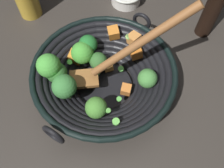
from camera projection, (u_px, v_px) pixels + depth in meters
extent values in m
plane|color=#332D28|center=(105.00, 87.00, 0.62)|extent=(4.00, 4.00, 0.00)
cylinder|color=black|center=(105.00, 86.00, 0.62)|extent=(0.14, 0.14, 0.01)
torus|color=black|center=(105.00, 83.00, 0.60)|extent=(0.19, 0.19, 0.02)
torus|color=black|center=(104.00, 81.00, 0.60)|extent=(0.21, 0.21, 0.02)
torus|color=black|center=(104.00, 80.00, 0.59)|extent=(0.23, 0.23, 0.02)
torus|color=black|center=(104.00, 78.00, 0.58)|extent=(0.26, 0.26, 0.02)
torus|color=black|center=(104.00, 76.00, 0.57)|extent=(0.28, 0.28, 0.02)
torus|color=black|center=(104.00, 74.00, 0.57)|extent=(0.31, 0.31, 0.02)
torus|color=black|center=(104.00, 72.00, 0.56)|extent=(0.33, 0.33, 0.02)
torus|color=black|center=(104.00, 70.00, 0.55)|extent=(0.35, 0.35, 0.01)
torus|color=black|center=(142.00, 21.00, 0.63)|extent=(0.02, 0.05, 0.05)
torus|color=black|center=(53.00, 135.00, 0.47)|extent=(0.02, 0.05, 0.05)
cylinder|color=#7DB455|center=(52.00, 74.00, 0.56)|extent=(0.02, 0.02, 0.02)
sphere|color=green|center=(49.00, 66.00, 0.53)|extent=(0.06, 0.06, 0.06)
cylinder|color=#89C25B|center=(67.00, 94.00, 0.56)|extent=(0.03, 0.03, 0.02)
sphere|color=#387938|center=(64.00, 86.00, 0.53)|extent=(0.06, 0.06, 0.06)
cylinder|color=#82B749|center=(89.00, 51.00, 0.63)|extent=(0.03, 0.03, 0.02)
sphere|color=#206A2A|center=(88.00, 44.00, 0.60)|extent=(0.05, 0.05, 0.05)
cylinder|color=#65B051|center=(146.00, 84.00, 0.57)|extent=(0.02, 0.02, 0.02)
sphere|color=#46863D|center=(148.00, 78.00, 0.55)|extent=(0.05, 0.05, 0.05)
cylinder|color=#66A252|center=(97.00, 113.00, 0.54)|extent=(0.02, 0.02, 0.02)
sphere|color=#478631|center=(96.00, 108.00, 0.51)|extent=(0.05, 0.05, 0.05)
cylinder|color=#82B84B|center=(59.00, 79.00, 0.57)|extent=(0.02, 0.03, 0.02)
sphere|color=#2D6228|center=(57.00, 73.00, 0.55)|extent=(0.05, 0.05, 0.05)
cylinder|color=#579E48|center=(99.00, 68.00, 0.62)|extent=(0.03, 0.03, 0.02)
sphere|color=#32622B|center=(98.00, 61.00, 0.60)|extent=(0.05, 0.05, 0.05)
cylinder|color=#87C34B|center=(83.00, 60.00, 0.62)|extent=(0.02, 0.02, 0.02)
sphere|color=green|center=(82.00, 53.00, 0.59)|extent=(0.06, 0.06, 0.06)
cube|color=orange|center=(75.00, 57.00, 0.61)|extent=(0.04, 0.04, 0.04)
cube|color=orange|center=(113.00, 33.00, 0.62)|extent=(0.04, 0.04, 0.04)
cube|color=gold|center=(108.00, 66.00, 0.62)|extent=(0.03, 0.03, 0.03)
cube|color=#C3641D|center=(136.00, 52.00, 0.60)|extent=(0.04, 0.04, 0.03)
cube|color=orange|center=(126.00, 89.00, 0.57)|extent=(0.03, 0.03, 0.03)
cube|color=#D88A43|center=(134.00, 39.00, 0.61)|extent=(0.03, 0.03, 0.03)
cylinder|color=#6BC651|center=(97.00, 72.00, 0.58)|extent=(0.02, 0.02, 0.01)
cylinder|color=#56B247|center=(119.00, 99.00, 0.55)|extent=(0.02, 0.02, 0.00)
cylinder|color=#6BC651|center=(116.00, 122.00, 0.50)|extent=(0.02, 0.02, 0.01)
cylinder|color=#56B247|center=(129.00, 36.00, 0.62)|extent=(0.01, 0.01, 0.01)
cylinder|color=#56B247|center=(120.00, 68.00, 0.62)|extent=(0.02, 0.02, 0.01)
cylinder|color=#6BC651|center=(108.00, 111.00, 0.51)|extent=(0.01, 0.02, 0.01)
cylinder|color=#56B247|center=(70.00, 62.00, 0.59)|extent=(0.02, 0.02, 0.01)
cylinder|color=#99D166|center=(128.00, 37.00, 0.61)|extent=(0.02, 0.02, 0.01)
cube|color=brown|center=(84.00, 79.00, 0.58)|extent=(0.09, 0.08, 0.01)
cylinder|color=brown|center=(140.00, 43.00, 0.48)|extent=(0.18, 0.14, 0.20)
cylinder|color=black|center=(210.00, 14.00, 0.66)|extent=(0.05, 0.05, 0.14)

